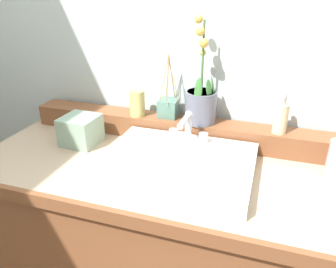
{
  "coord_description": "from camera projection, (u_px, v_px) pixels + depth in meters",
  "views": [
    {
      "loc": [
        0.32,
        -0.92,
        1.43
      ],
      "look_at": [
        0.03,
        -0.01,
        0.98
      ],
      "focal_mm": 35.03,
      "sensor_mm": 36.0,
      "label": 1
    }
  ],
  "objects": [
    {
      "name": "tumbler_cup",
      "position": [
        137.0,
        103.0,
        1.29
      ],
      "size": [
        0.06,
        0.06,
        0.1
      ],
      "primitive_type": "cylinder",
      "color": "tan",
      "rests_on": "back_ledge"
    },
    {
      "name": "sink_basin",
      "position": [
        177.0,
        168.0,
        1.06
      ],
      "size": [
        0.48,
        0.37,
        0.28
      ],
      "color": "white",
      "rests_on": "vanity_cabinet"
    },
    {
      "name": "vanity_cabinet",
      "position": [
        162.0,
        257.0,
        1.31
      ],
      "size": [
        1.31,
        0.57,
        0.86
      ],
      "color": "brown",
      "rests_on": "ground"
    },
    {
      "name": "tissue_box",
      "position": [
        81.0,
        130.0,
        1.25
      ],
      "size": [
        0.14,
        0.14,
        0.11
      ],
      "primitive_type": "cube",
      "rotation": [
        0.0,
        0.0,
        -0.04
      ],
      "color": "#87A591",
      "rests_on": "vanity_cabinet"
    },
    {
      "name": "wall_back",
      "position": [
        194.0,
        4.0,
        1.25
      ],
      "size": [
        2.97,
        0.2,
        2.69
      ],
      "primitive_type": "cube",
      "color": "silver",
      "rests_on": "ground"
    },
    {
      "name": "potted_plant",
      "position": [
        201.0,
        102.0,
        1.22
      ],
      "size": [
        0.12,
        0.12,
        0.39
      ],
      "color": "slate",
      "rests_on": "back_ledge"
    },
    {
      "name": "reed_diffuser",
      "position": [
        169.0,
        107.0,
        1.29
      ],
      "size": [
        0.09,
        0.11,
        0.24
      ],
      "color": "#4E7567",
      "rests_on": "back_ledge"
    },
    {
      "name": "soap_bar",
      "position": [
        150.0,
        136.0,
        1.18
      ],
      "size": [
        0.07,
        0.04,
        0.02
      ],
      "primitive_type": "ellipsoid",
      "color": "beige",
      "rests_on": "sink_basin"
    },
    {
      "name": "soap_dispenser",
      "position": [
        281.0,
        117.0,
        1.14
      ],
      "size": [
        0.05,
        0.05,
        0.15
      ],
      "color": "beige",
      "rests_on": "back_ledge"
    },
    {
      "name": "back_ledge",
      "position": [
        179.0,
        129.0,
        1.3
      ],
      "size": [
        1.23,
        0.1,
        0.08
      ],
      "primitive_type": "cube",
      "color": "brown",
      "rests_on": "vanity_cabinet"
    }
  ]
}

